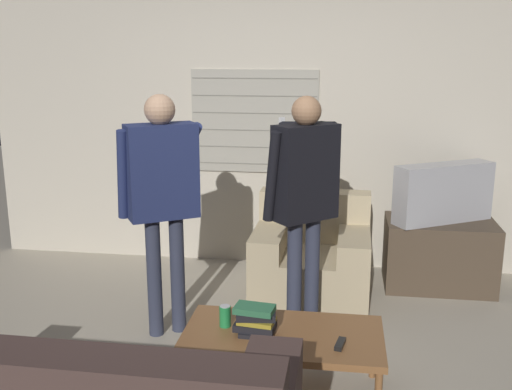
{
  "coord_description": "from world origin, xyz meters",
  "views": [
    {
      "loc": [
        0.61,
        -3.24,
        1.94
      ],
      "look_at": [
        0.07,
        0.54,
        1.0
      ],
      "focal_mm": 42.0,
      "sensor_mm": 36.0,
      "label": 1
    }
  ],
  "objects_px": {
    "tv": "(443,193)",
    "spare_remote": "(340,344)",
    "person_right_standing": "(304,188)",
    "person_left_standing": "(162,186)",
    "coffee_table": "(283,338)",
    "soda_can": "(225,316)",
    "armchair_beige": "(312,259)",
    "book_stack": "(255,320)"
  },
  "relations": [
    {
      "from": "book_stack",
      "to": "spare_remote",
      "type": "bearing_deg",
      "value": -9.98
    },
    {
      "from": "person_left_standing",
      "to": "soda_can",
      "type": "relative_size",
      "value": 13.14
    },
    {
      "from": "coffee_table",
      "to": "person_right_standing",
      "type": "distance_m",
      "value": 1.04
    },
    {
      "from": "tv",
      "to": "book_stack",
      "type": "distance_m",
      "value": 2.25
    },
    {
      "from": "person_right_standing",
      "to": "book_stack",
      "type": "distance_m",
      "value": 1.01
    },
    {
      "from": "coffee_table",
      "to": "person_right_standing",
      "type": "relative_size",
      "value": 0.68
    },
    {
      "from": "person_right_standing",
      "to": "spare_remote",
      "type": "distance_m",
      "value": 1.13
    },
    {
      "from": "tv",
      "to": "coffee_table",
      "type": "bearing_deg",
      "value": 27.31
    },
    {
      "from": "coffee_table",
      "to": "book_stack",
      "type": "distance_m",
      "value": 0.19
    },
    {
      "from": "tv",
      "to": "person_left_standing",
      "type": "distance_m",
      "value": 2.31
    },
    {
      "from": "tv",
      "to": "person_right_standing",
      "type": "distance_m",
      "value": 1.5
    },
    {
      "from": "armchair_beige",
      "to": "book_stack",
      "type": "height_order",
      "value": "armchair_beige"
    },
    {
      "from": "coffee_table",
      "to": "soda_can",
      "type": "height_order",
      "value": "soda_can"
    },
    {
      "from": "armchair_beige",
      "to": "person_right_standing",
      "type": "distance_m",
      "value": 0.98
    },
    {
      "from": "soda_can",
      "to": "coffee_table",
      "type": "bearing_deg",
      "value": -6.22
    },
    {
      "from": "person_left_standing",
      "to": "spare_remote",
      "type": "distance_m",
      "value": 1.57
    },
    {
      "from": "armchair_beige",
      "to": "person_left_standing",
      "type": "relative_size",
      "value": 0.55
    },
    {
      "from": "tv",
      "to": "book_stack",
      "type": "bearing_deg",
      "value": 24.32
    },
    {
      "from": "soda_can",
      "to": "spare_remote",
      "type": "distance_m",
      "value": 0.68
    },
    {
      "from": "coffee_table",
      "to": "person_left_standing",
      "type": "height_order",
      "value": "person_left_standing"
    },
    {
      "from": "tv",
      "to": "person_left_standing",
      "type": "relative_size",
      "value": 0.5
    },
    {
      "from": "book_stack",
      "to": "soda_can",
      "type": "height_order",
      "value": "book_stack"
    },
    {
      "from": "tv",
      "to": "spare_remote",
      "type": "xyz_separation_m",
      "value": [
        -0.8,
        -1.9,
        -0.41
      ]
    },
    {
      "from": "person_left_standing",
      "to": "soda_can",
      "type": "bearing_deg",
      "value": -81.12
    },
    {
      "from": "tv",
      "to": "armchair_beige",
      "type": "bearing_deg",
      "value": -11.34
    },
    {
      "from": "tv",
      "to": "book_stack",
      "type": "xyz_separation_m",
      "value": [
        -1.27,
        -1.82,
        -0.34
      ]
    },
    {
      "from": "person_left_standing",
      "to": "spare_remote",
      "type": "height_order",
      "value": "person_left_standing"
    },
    {
      "from": "person_left_standing",
      "to": "spare_remote",
      "type": "relative_size",
      "value": 12.24
    },
    {
      "from": "soda_can",
      "to": "spare_remote",
      "type": "xyz_separation_m",
      "value": [
        0.66,
        -0.15,
        -0.05
      ]
    },
    {
      "from": "coffee_table",
      "to": "book_stack",
      "type": "bearing_deg",
      "value": -170.46
    },
    {
      "from": "armchair_beige",
      "to": "person_right_standing",
      "type": "bearing_deg",
      "value": 88.34
    },
    {
      "from": "soda_can",
      "to": "armchair_beige",
      "type": "bearing_deg",
      "value": 73.05
    },
    {
      "from": "tv",
      "to": "person_right_standing",
      "type": "relative_size",
      "value": 0.51
    },
    {
      "from": "coffee_table",
      "to": "soda_can",
      "type": "xyz_separation_m",
      "value": [
        -0.34,
        0.04,
        0.1
      ]
    },
    {
      "from": "armchair_beige",
      "to": "book_stack",
      "type": "distance_m",
      "value": 1.48
    },
    {
      "from": "person_right_standing",
      "to": "spare_remote",
      "type": "xyz_separation_m",
      "value": [
        0.27,
        -0.88,
        -0.65
      ]
    },
    {
      "from": "coffee_table",
      "to": "spare_remote",
      "type": "relative_size",
      "value": 8.3
    },
    {
      "from": "soda_can",
      "to": "tv",
      "type": "bearing_deg",
      "value": 50.35
    },
    {
      "from": "armchair_beige",
      "to": "spare_remote",
      "type": "distance_m",
      "value": 1.56
    },
    {
      "from": "person_left_standing",
      "to": "tv",
      "type": "bearing_deg",
      "value": -2.28
    },
    {
      "from": "tv",
      "to": "soda_can",
      "type": "relative_size",
      "value": 6.61
    },
    {
      "from": "person_right_standing",
      "to": "book_stack",
      "type": "height_order",
      "value": "person_right_standing"
    }
  ]
}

